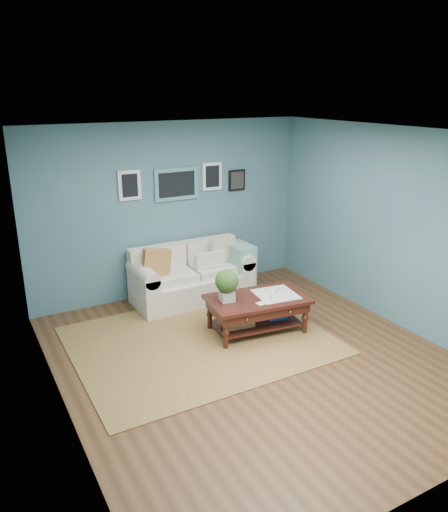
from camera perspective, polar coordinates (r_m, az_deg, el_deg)
room_shell at (r=5.77m, az=3.49°, el=0.46°), size 5.00×5.02×2.70m
area_rug at (r=6.66m, az=-2.75°, el=-9.60°), size 3.22×2.57×0.01m
loveseat at (r=7.80m, az=-3.26°, el=-2.15°), size 1.87×0.85×0.96m
coffee_table at (r=6.72m, az=3.24°, el=-5.48°), size 1.41×0.94×0.93m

